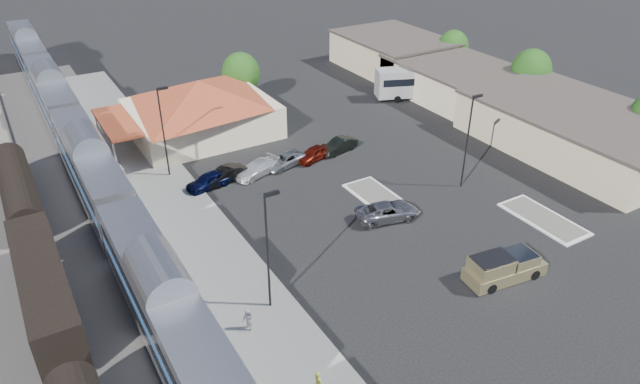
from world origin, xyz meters
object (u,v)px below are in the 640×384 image
station_depot (200,107)px  pickup_truck (505,267)px  coach_bus (423,81)px  suv (388,211)px

station_depot → pickup_truck: station_depot is taller
pickup_truck → coach_bus: coach_bus is taller
station_depot → coach_bus: (28.56, -3.74, -0.87)m
suv → coach_bus: bearing=-32.7°
station_depot → coach_bus: 28.82m
station_depot → coach_bus: station_depot is taller
suv → coach_bus: (21.39, 21.31, 1.49)m
pickup_truck → suv: pickup_truck is taller
pickup_truck → coach_bus: size_ratio=0.51×
coach_bus → suv: bearing=156.5°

